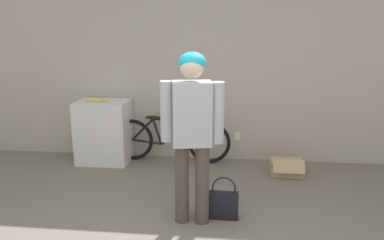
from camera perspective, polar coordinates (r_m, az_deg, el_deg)
wall_back at (r=5.24m, az=1.18°, el=7.82°), size 8.00×0.07×2.60m
side_shelf at (r=5.40m, az=-13.30°, el=-1.75°), size 0.71×0.52×0.87m
person at (r=3.49m, az=0.00°, el=-0.63°), size 0.59×0.28×1.67m
bicycle at (r=5.29m, az=-3.35°, el=-2.99°), size 1.70×0.46×0.67m
banana at (r=5.30m, az=-14.35°, el=2.94°), size 0.35×0.09×0.03m
handbag at (r=3.87m, az=4.82°, el=-12.61°), size 0.30×0.11×0.45m
cardboard_box at (r=5.10m, az=14.25°, el=-6.97°), size 0.41×0.40×0.23m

